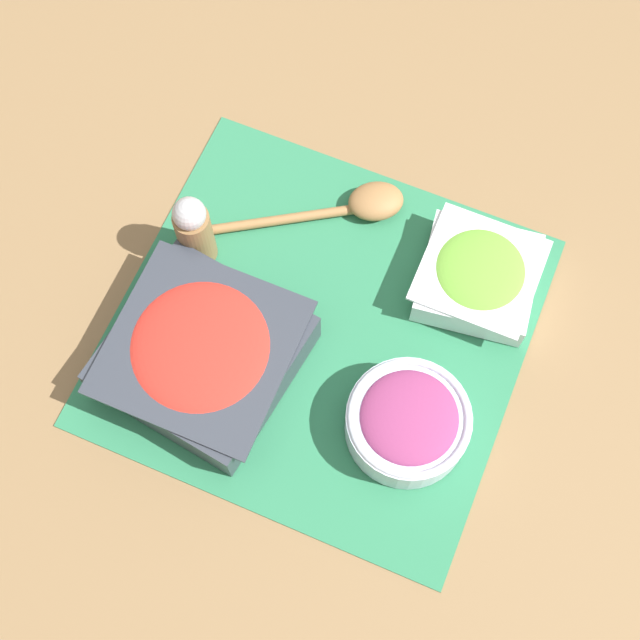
{
  "coord_description": "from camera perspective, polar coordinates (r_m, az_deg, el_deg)",
  "views": [
    {
      "loc": [
        -0.14,
        0.33,
        0.96
      ],
      "look_at": [
        0.0,
        0.0,
        0.03
      ],
      "focal_mm": 50.0,
      "sensor_mm": 36.0,
      "label": 1
    }
  ],
  "objects": [
    {
      "name": "wooden_spoon",
      "position": [
        1.08,
        2.31,
        7.27
      ],
      "size": [
        0.23,
        0.16,
        0.03
      ],
      "color": "#9E7042",
      "rests_on": "placemat"
    },
    {
      "name": "ground_plane",
      "position": [
        1.03,
        -0.0,
        -0.69
      ],
      "size": [
        3.0,
        3.0,
        0.0
      ],
      "primitive_type": "plane",
      "color": "olive"
    },
    {
      "name": "pepper_shaker",
      "position": [
        1.02,
        -8.08,
        5.72
      ],
      "size": [
        0.04,
        0.04,
        0.11
      ],
      "color": "olive",
      "rests_on": "placemat"
    },
    {
      "name": "lettuce_bowl",
      "position": [
        1.04,
        10.09,
        2.84
      ],
      "size": [
        0.14,
        0.14,
        0.05
      ],
      "color": "white",
      "rests_on": "placemat"
    },
    {
      "name": "onion_bowl",
      "position": [
        0.96,
        5.65,
        -6.47
      ],
      "size": [
        0.13,
        0.13,
        0.06
      ],
      "color": "silver",
      "rests_on": "placemat"
    },
    {
      "name": "placemat",
      "position": [
        1.03,
        -0.0,
        -0.65
      ],
      "size": [
        0.46,
        0.44,
        0.0
      ],
      "color": "#2D7A51",
      "rests_on": "ground_plane"
    },
    {
      "name": "tomato_bowl",
      "position": [
        0.98,
        -7.52,
        -2.09
      ],
      "size": [
        0.21,
        0.21,
        0.07
      ],
      "color": "#333842",
      "rests_on": "placemat"
    }
  ]
}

